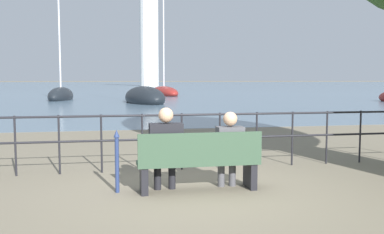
# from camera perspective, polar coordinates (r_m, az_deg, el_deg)

# --- Properties ---
(ground_plane) EXTENTS (1000.00, 1000.00, 0.00)m
(ground_plane) POSITION_cam_1_polar(r_m,az_deg,el_deg) (6.56, 0.83, -9.72)
(ground_plane) COLOR #7A705B
(harbor_water) EXTENTS (600.00, 300.00, 0.01)m
(harbor_water) POSITION_cam_1_polar(r_m,az_deg,el_deg) (164.22, -10.36, 4.35)
(harbor_water) COLOR slate
(harbor_water) RESTS_ON ground_plane
(park_bench) EXTENTS (1.84, 0.45, 0.90)m
(park_bench) POSITION_cam_1_polar(r_m,az_deg,el_deg) (6.40, 0.95, -6.10)
(park_bench) COLOR #334C38
(park_bench) RESTS_ON ground_plane
(seated_person_left) EXTENTS (0.49, 0.35, 1.26)m
(seated_person_left) POSITION_cam_1_polar(r_m,az_deg,el_deg) (6.35, -3.52, -3.82)
(seated_person_left) COLOR black
(seated_person_left) RESTS_ON ground_plane
(seated_person_right) EXTENTS (0.40, 0.35, 1.18)m
(seated_person_right) POSITION_cam_1_polar(r_m,az_deg,el_deg) (6.55, 5.00, -3.89)
(seated_person_right) COLOR #4C4C51
(seated_person_right) RESTS_ON ground_plane
(promenade_railing) EXTENTS (10.22, 0.04, 1.05)m
(promenade_railing) POSITION_cam_1_polar(r_m,az_deg,el_deg) (7.90, -1.39, -2.07)
(promenade_railing) COLOR black
(promenade_railing) RESTS_ON ground_plane
(closed_umbrella) EXTENTS (0.09, 0.09, 0.94)m
(closed_umbrella) POSITION_cam_1_polar(r_m,az_deg,el_deg) (6.41, -9.98, -5.35)
(closed_umbrella) COLOR navy
(closed_umbrella) RESTS_ON ground_plane
(sailboat_2) EXTENTS (3.28, 7.62, 11.63)m
(sailboat_2) POSITION_cam_1_polar(r_m,az_deg,el_deg) (45.29, -3.77, 3.31)
(sailboat_2) COLOR maroon
(sailboat_2) RESTS_ON ground_plane
(sailboat_3) EXTENTS (2.28, 5.58, 8.69)m
(sailboat_3) POSITION_cam_1_polar(r_m,az_deg,el_deg) (36.79, -17.08, 2.73)
(sailboat_3) COLOR black
(sailboat_3) RESTS_ON ground_plane
(sailboat_5) EXTENTS (3.60, 6.38, 11.28)m
(sailboat_5) POSITION_cam_1_polar(r_m,az_deg,el_deg) (30.73, -6.37, 2.59)
(sailboat_5) COLOR black
(sailboat_5) RESTS_ON ground_plane
(harbor_lighthouse) EXTENTS (4.80, 4.80, 27.87)m
(harbor_lighthouse) POSITION_cam_1_polar(r_m,az_deg,el_deg) (112.53, -5.75, 10.75)
(harbor_lighthouse) COLOR white
(harbor_lighthouse) RESTS_ON ground_plane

